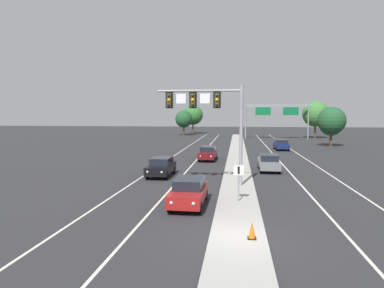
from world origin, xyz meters
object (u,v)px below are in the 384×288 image
Objects in this scene: median_sign_post at (239,177)px; tree_far_right_b at (331,124)px; overhead_signal_mast at (211,112)px; car_oncoming_black at (161,167)px; car_oncoming_red at (189,192)px; traffic_cone_median_nose at (252,230)px; tree_far_right_c at (332,121)px; highway_sign_gantry at (277,110)px; car_receding_navy at (281,144)px; car_receding_grey at (269,162)px; tree_far_left_a at (184,119)px; car_oncoming_darkred at (208,153)px; tree_far_right_a at (316,114)px; tree_far_left_c at (193,115)px.

median_sign_post is 0.40× the size of tree_far_right_b.
overhead_signal_mast reaches higher than car_oncoming_black.
overhead_signal_mast is 7.15m from car_oncoming_red.
overhead_signal_mast is 1.60× the size of car_oncoming_black.
tree_far_right_c reaches higher than traffic_cone_median_nose.
car_oncoming_red is 56.57m from highway_sign_gantry.
car_receding_grey is at bearing -100.37° from car_receding_navy.
car_receding_grey is (2.82, 12.16, -0.77)m from median_sign_post.
median_sign_post reaches higher than car_receding_grey.
tree_far_left_a is at bearing 154.75° from highway_sign_gantry.
car_oncoming_darkred is at bearing 99.02° from traffic_cone_median_nose.
tree_far_right_b is (8.86, 7.41, 2.76)m from car_receding_navy.
tree_far_right_a reaches higher than tree_far_left_a.
car_receding_navy is at bearing -94.52° from highway_sign_gantry.
car_oncoming_black is 10.13m from car_receding_grey.
tree_far_left_a is at bearing 100.76° from overhead_signal_mast.
tree_far_right_a is (18.69, 52.69, -0.16)m from overhead_signal_mast.
tree_far_right_c is at bearing 63.03° from overhead_signal_mast.
tree_far_right_b is (15.22, 38.85, 1.99)m from median_sign_post.
tree_far_right_b is at bearing -94.65° from tree_far_right_a.
tree_far_right_b is (17.19, 34.31, -1.88)m from overhead_signal_mast.
car_receding_navy is (8.33, 26.90, -4.64)m from overhead_signal_mast.
car_receding_grey is at bearing 82.87° from traffic_cone_median_nose.
tree_far_left_a reaches higher than car_oncoming_darkred.
tree_far_right_b is (21.74, 30.60, 2.76)m from car_oncoming_black.
car_oncoming_red is (-0.86, -5.37, -4.64)m from overhead_signal_mast.
highway_sign_gantry is 26.40m from tree_far_left_c.
tree_far_right_c reaches higher than median_sign_post.
traffic_cone_median_nose is at bearing -104.32° from tree_far_right_a.
car_receding_grey is 0.82× the size of tree_far_right_b.
tree_far_left_c is at bearing 94.91° from car_oncoming_black.
car_oncoming_black is (-4.54, 3.71, -4.64)m from overhead_signal_mast.
tree_far_right_a is at bearing 85.16° from tree_far_right_c.
tree_far_right_c is at bearing 65.26° from car_oncoming_red.
tree_far_left_c is (-18.31, 40.02, 4.23)m from car_receding_navy.
overhead_signal_mast is 1.11× the size of tree_far_right_c.
highway_sign_gantry is (11.01, 55.23, 5.34)m from car_oncoming_red.
overhead_signal_mast is 10.13m from car_receding_grey.
tree_far_right_a reaches higher than median_sign_post.
median_sign_post is 6.24m from traffic_cone_median_nose.
highway_sign_gantry is (1.81, 22.96, 5.34)m from car_receding_navy.
tree_far_right_a is at bearing 71.39° from car_oncoming_red.
tree_far_left_a reaches higher than median_sign_post.
overhead_signal_mast is 50.89m from highway_sign_gantry.
car_oncoming_darkred is (-1.45, 14.27, -4.64)m from overhead_signal_mast.
tree_far_left_c is (-27.17, 32.61, 1.47)m from tree_far_right_b.
highway_sign_gantry is at bearing 78.50° from overhead_signal_mast.
car_oncoming_black and car_receding_navy have the same top height.
car_oncoming_darkred reaches higher than traffic_cone_median_nose.
traffic_cone_median_nose is (2.51, -10.66, -4.95)m from overhead_signal_mast.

